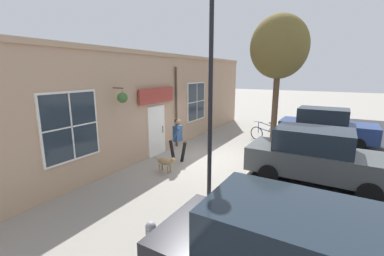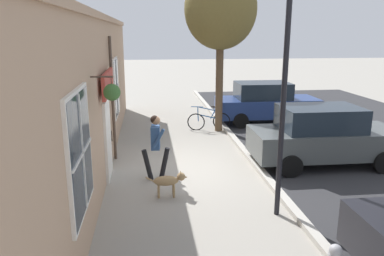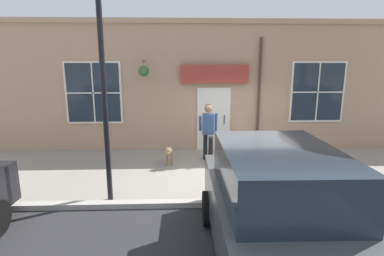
% 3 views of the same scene
% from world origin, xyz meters
% --- Properties ---
extents(ground_plane, '(90.00, 90.00, 0.00)m').
position_xyz_m(ground_plane, '(0.00, 0.00, 0.00)').
color(ground_plane, gray).
extents(curb_and_road, '(10.10, 28.00, 0.12)m').
position_xyz_m(curb_and_road, '(5.85, 0.00, 0.02)').
color(curb_and_road, '#B2ADA3').
rests_on(curb_and_road, ground_plane).
extents(storefront_facade, '(0.95, 18.00, 4.28)m').
position_xyz_m(storefront_facade, '(-2.34, -0.03, 2.15)').
color(storefront_facade, tan).
rests_on(storefront_facade, ground_plane).
extents(pedestrian_walking, '(0.76, 0.58, 1.74)m').
position_xyz_m(pedestrian_walking, '(-0.90, -0.72, 1.05)').
color(pedestrian_walking, black).
rests_on(pedestrian_walking, ground_plane).
extents(dog_on_leash, '(1.00, 0.27, 0.62)m').
position_xyz_m(dog_on_leash, '(-0.64, -1.88, 0.40)').
color(dog_on_leash, '#997A51').
rests_on(dog_on_leash, ground_plane).
extents(street_tree_by_curb, '(2.70, 2.43, 6.14)m').
position_xyz_m(street_tree_by_curb, '(1.67, 4.09, 4.57)').
color(street_tree_by_curb, brown).
rests_on(street_tree_by_curb, ground_plane).
extents(leaning_bicycle, '(1.74, 0.21, 1.01)m').
position_xyz_m(leaning_bicycle, '(1.33, 4.26, 0.38)').
color(leaning_bicycle, black).
rests_on(leaning_bicycle, ground_plane).
extents(parked_car_mid_block, '(4.32, 1.97, 1.75)m').
position_xyz_m(parked_car_mid_block, '(3.99, -0.18, 0.88)').
color(parked_car_mid_block, '#474C4C').
rests_on(parked_car_mid_block, ground_plane).
extents(parked_car_far_end, '(4.32, 1.97, 1.75)m').
position_xyz_m(parked_car_far_end, '(3.96, 5.20, 0.88)').
color(parked_car_far_end, navy).
rests_on(parked_car_far_end, ground_plane).
extents(street_lamp, '(0.32, 0.32, 5.52)m').
position_xyz_m(street_lamp, '(1.61, -3.07, 3.54)').
color(street_lamp, black).
rests_on(street_lamp, ground_plane).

